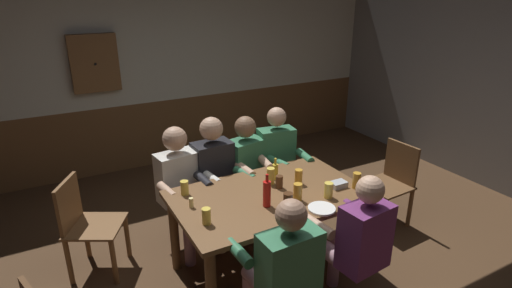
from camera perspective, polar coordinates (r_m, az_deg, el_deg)
The scene contains 27 objects.
ground_plane at distance 3.78m, azimuth 2.85°, elevation -18.06°, with size 7.78×7.78×0.00m, color #4C331E.
back_wall_upper at distance 5.73m, azimuth -13.07°, elevation 14.75°, with size 6.48×0.12×1.78m, color beige.
back_wall_wainscot at distance 6.02m, azimuth -12.02°, elevation 1.94°, with size 6.48×0.12×0.91m, color brown.
dining_table at distance 3.50m, azimuth 1.94°, elevation -8.51°, with size 1.60×1.00×0.76m.
person_0 at distance 3.89m, azimuth -10.31°, elevation -5.48°, with size 0.55×0.57×1.20m.
person_1 at distance 4.00m, azimuth -5.58°, elevation -4.12°, with size 0.53×0.54×1.24m.
person_2 at distance 4.15m, azimuth -0.83°, elevation -3.41°, with size 0.55×0.59×1.20m.
person_3 at distance 4.29m, azimuth 3.20°, elevation -2.45°, with size 0.55×0.54×1.24m.
person_4 at distance 2.84m, azimuth 3.77°, elevation -16.52°, with size 0.56×0.52×1.18m.
person_5 at distance 3.17m, azimuth 13.71°, elevation -12.67°, with size 0.52×0.55×1.19m.
chair_empty_near_right at distance 4.52m, azimuth 18.35°, elevation -5.00°, with size 0.47×0.47×0.88m.
chair_empty_near_left at distance 3.88m, azimuth -22.62°, elevation -10.20°, with size 0.60×0.60×0.88m.
table_candle at distance 3.28m, azimuth -9.02°, elevation -8.07°, with size 0.04×0.04×0.08m, color #F9E08C.
condiment_caddy at distance 3.62m, azimuth 11.41°, elevation -5.54°, with size 0.14×0.10×0.05m, color #B2B7BC.
plate_0 at distance 3.26m, azimuth 9.15°, elevation -8.87°, with size 0.22×0.22×0.01m, color white.
bottle_0 at distance 3.67m, azimuth 2.70°, elevation -3.79°, with size 0.05×0.05×0.20m.
bottle_1 at distance 3.22m, azimuth 1.52°, elevation -6.88°, with size 0.06×0.06×0.28m.
pint_glass_0 at distance 3.34m, azimuth 5.83°, elevation -6.68°, with size 0.07×0.07×0.15m, color gold.
pint_glass_1 at distance 3.04m, azimuth -6.93°, elevation -9.97°, with size 0.07×0.07×0.13m, color #E5C64C.
pint_glass_2 at distance 3.61m, azimuth 5.95°, elevation -4.56°, with size 0.07×0.07×0.13m, color gold.
pint_glass_3 at distance 3.46m, azimuth -9.93°, elevation -6.04°, with size 0.07×0.07×0.12m, color #E5C64C.
pint_glass_4 at distance 3.53m, azimuth 3.25°, elevation -5.30°, with size 0.06×0.06×0.11m, color #4C2D19.
pint_glass_5 at distance 3.21m, azimuth 4.48°, elevation -7.94°, with size 0.08×0.08×0.14m, color #4C2D19.
pint_glass_6 at distance 3.59m, azimuth 2.04°, elevation -4.48°, with size 0.07×0.07×0.15m, color #E5C64C.
pint_glass_7 at distance 3.42m, azimuth 10.07°, elevation -6.36°, with size 0.07×0.07×0.13m, color #E5C64C.
pint_glass_8 at distance 3.62m, azimuth 13.84°, elevation -4.96°, with size 0.07×0.07×0.14m, color gold.
wall_dart_cabinet at distance 5.46m, azimuth -21.59°, elevation 10.44°, with size 0.56×0.15×0.70m.
Camera 1 is at (-1.55, -2.48, 2.39)m, focal length 28.69 mm.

